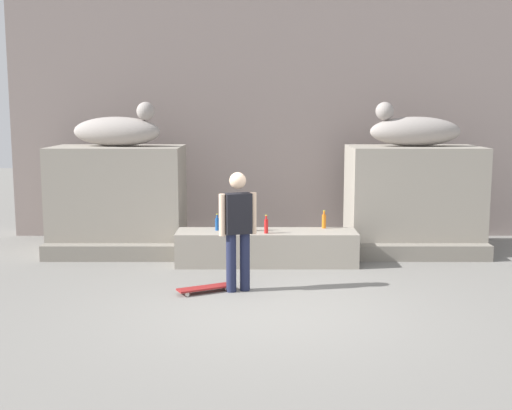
{
  "coord_description": "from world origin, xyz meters",
  "views": [
    {
      "loc": [
        -0.17,
        -8.16,
        2.53
      ],
      "look_at": [
        -0.17,
        1.61,
        1.1
      ],
      "focal_mm": 46.31,
      "sensor_mm": 36.0,
      "label": 1
    }
  ],
  "objects_px": {
    "skateboard": "(205,288)",
    "bottle_blue": "(217,224)",
    "bottle_brown": "(253,223)",
    "skater": "(238,226)",
    "bottle_orange": "(324,221)",
    "statue_reclining_right": "(413,130)",
    "statue_reclining_left": "(118,130)",
    "bottle_red": "(266,226)"
  },
  "relations": [
    {
      "from": "statue_reclining_right",
      "to": "skateboard",
      "type": "distance_m",
      "value": 4.91
    },
    {
      "from": "statue_reclining_left",
      "to": "skater",
      "type": "height_order",
      "value": "statue_reclining_left"
    },
    {
      "from": "skater",
      "to": "bottle_orange",
      "type": "height_order",
      "value": "skater"
    },
    {
      "from": "skateboard",
      "to": "bottle_orange",
      "type": "relative_size",
      "value": 2.68
    },
    {
      "from": "statue_reclining_left",
      "to": "skater",
      "type": "distance_m",
      "value": 3.67
    },
    {
      "from": "bottle_red",
      "to": "bottle_blue",
      "type": "height_order",
      "value": "bottle_red"
    },
    {
      "from": "statue_reclining_right",
      "to": "skateboard",
      "type": "relative_size",
      "value": 2.0
    },
    {
      "from": "bottle_red",
      "to": "bottle_blue",
      "type": "xyz_separation_m",
      "value": [
        -0.8,
        0.25,
        -0.01
      ]
    },
    {
      "from": "skater",
      "to": "skateboard",
      "type": "relative_size",
      "value": 2.08
    },
    {
      "from": "statue_reclining_left",
      "to": "statue_reclining_right",
      "type": "xyz_separation_m",
      "value": [
        5.19,
        0.01,
        0.0
      ]
    },
    {
      "from": "statue_reclining_right",
      "to": "bottle_red",
      "type": "distance_m",
      "value": 3.26
    },
    {
      "from": "statue_reclining_right",
      "to": "bottle_orange",
      "type": "xyz_separation_m",
      "value": [
        -1.64,
        -0.84,
        -1.48
      ]
    },
    {
      "from": "bottle_brown",
      "to": "statue_reclining_left",
      "type": "bearing_deg",
      "value": 155.92
    },
    {
      "from": "statue_reclining_left",
      "to": "skateboard",
      "type": "distance_m",
      "value": 3.87
    },
    {
      "from": "bottle_brown",
      "to": "bottle_red",
      "type": "bearing_deg",
      "value": -47.94
    },
    {
      "from": "statue_reclining_left",
      "to": "skateboard",
      "type": "height_order",
      "value": "statue_reclining_left"
    },
    {
      "from": "skater",
      "to": "bottle_blue",
      "type": "distance_m",
      "value": 1.73
    },
    {
      "from": "skater",
      "to": "bottle_orange",
      "type": "xyz_separation_m",
      "value": [
        1.38,
        1.86,
        -0.25
      ]
    },
    {
      "from": "statue_reclining_right",
      "to": "skater",
      "type": "distance_m",
      "value": 4.24
    },
    {
      "from": "statue_reclining_left",
      "to": "bottle_orange",
      "type": "bearing_deg",
      "value": -2.33
    },
    {
      "from": "bottle_blue",
      "to": "statue_reclining_right",
      "type": "bearing_deg",
      "value": 16.97
    },
    {
      "from": "bottle_brown",
      "to": "bottle_orange",
      "type": "height_order",
      "value": "bottle_orange"
    },
    {
      "from": "skater",
      "to": "bottle_red",
      "type": "bearing_deg",
      "value": 54.41
    },
    {
      "from": "skateboard",
      "to": "bottle_brown",
      "type": "distance_m",
      "value": 1.93
    },
    {
      "from": "statue_reclining_right",
      "to": "bottle_red",
      "type": "bearing_deg",
      "value": 25.49
    },
    {
      "from": "bottle_brown",
      "to": "skater",
      "type": "bearing_deg",
      "value": -97.45
    },
    {
      "from": "bottle_red",
      "to": "statue_reclining_right",
      "type": "bearing_deg",
      "value": 26.42
    },
    {
      "from": "bottle_brown",
      "to": "bottle_orange",
      "type": "xyz_separation_m",
      "value": [
        1.17,
        0.23,
        0.0
      ]
    },
    {
      "from": "statue_reclining_right",
      "to": "bottle_orange",
      "type": "height_order",
      "value": "statue_reclining_right"
    },
    {
      "from": "bottle_blue",
      "to": "bottle_brown",
      "type": "bearing_deg",
      "value": -3.07
    },
    {
      "from": "statue_reclining_left",
      "to": "skater",
      "type": "relative_size",
      "value": 1.0
    },
    {
      "from": "statue_reclining_left",
      "to": "bottle_orange",
      "type": "height_order",
      "value": "statue_reclining_left"
    },
    {
      "from": "skateboard",
      "to": "bottle_red",
      "type": "xyz_separation_m",
      "value": [
        0.87,
        1.48,
        0.61
      ]
    },
    {
      "from": "statue_reclining_right",
      "to": "bottle_blue",
      "type": "distance_m",
      "value": 3.86
    },
    {
      "from": "bottle_brown",
      "to": "bottle_orange",
      "type": "relative_size",
      "value": 0.99
    },
    {
      "from": "statue_reclining_right",
      "to": "bottle_blue",
      "type": "relative_size",
      "value": 5.84
    },
    {
      "from": "skateboard",
      "to": "bottle_blue",
      "type": "xyz_separation_m",
      "value": [
        0.06,
        1.74,
        0.6
      ]
    },
    {
      "from": "skater",
      "to": "bottle_red",
      "type": "height_order",
      "value": "skater"
    },
    {
      "from": "statue_reclining_left",
      "to": "bottle_brown",
      "type": "height_order",
      "value": "statue_reclining_left"
    },
    {
      "from": "statue_reclining_left",
      "to": "skateboard",
      "type": "xyz_separation_m",
      "value": [
        1.72,
        -2.77,
        -2.09
      ]
    },
    {
      "from": "skateboard",
      "to": "bottle_blue",
      "type": "height_order",
      "value": "bottle_blue"
    },
    {
      "from": "bottle_orange",
      "to": "bottle_blue",
      "type": "xyz_separation_m",
      "value": [
        -1.77,
        -0.2,
        -0.01
      ]
    }
  ]
}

